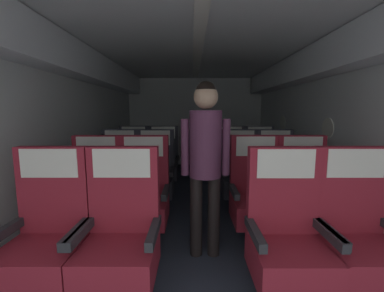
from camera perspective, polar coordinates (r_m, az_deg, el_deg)
ground at (r=3.34m, az=1.43°, el=-15.45°), size 3.47×6.50×0.02m
fuselage_shell at (r=3.34m, az=1.43°, el=11.75°), size 3.35×6.15×2.16m
seat_a_left_window at (r=2.06m, az=-30.05°, el=-17.91°), size 0.52×0.47×1.07m
seat_a_left_aisle at (r=1.87m, az=-15.86°, el=-19.76°), size 0.52×0.47×1.07m
seat_a_right_aisle at (r=2.13m, az=33.73°, el=-17.32°), size 0.52×0.47×1.07m
seat_a_right_window at (r=1.90m, az=20.98°, el=-19.47°), size 0.52×0.47×1.07m
seat_b_left_window at (r=2.74m, az=-21.12°, el=-10.92°), size 0.52×0.47×1.07m
seat_b_left_aisle at (r=2.61m, az=-10.96°, el=-11.49°), size 0.52×0.47×1.07m
seat_b_right_aisle at (r=2.80m, az=24.24°, el=-10.66°), size 0.52×0.47×1.07m
seat_b_right_window at (r=2.66m, az=14.48°, el=-11.22°), size 0.52×0.47×1.07m
seat_c_left_window at (r=3.52m, az=-16.19°, el=-6.54°), size 0.52×0.47×1.07m
seat_c_left_aisle at (r=3.40m, az=-8.29°, el=-6.80°), size 0.52×0.47×1.07m
seat_c_right_aisle at (r=3.55m, az=18.68°, el=-6.54°), size 0.52×0.47×1.07m
seat_c_right_window at (r=3.44m, az=10.96°, el=-6.72°), size 0.52×0.47×1.07m
seat_d_left_window at (r=4.30m, az=-13.17°, el=-3.84°), size 0.52×0.47×1.07m
seat_d_left_aisle at (r=4.22m, az=-6.50°, el=-3.90°), size 0.52×0.47×1.07m
seat_d_right_aisle at (r=4.32m, az=15.36°, el=-3.84°), size 0.52×0.47×1.07m
seat_d_right_window at (r=4.25m, az=8.83°, el=-3.86°), size 0.52×0.47×1.07m
flight_attendant at (r=2.19m, az=3.19°, el=-1.32°), size 0.43×0.28×1.57m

